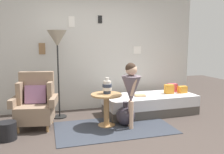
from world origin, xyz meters
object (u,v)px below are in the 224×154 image
demijohn_near (125,116)px  vase_striped (107,87)px  armchair (36,102)px  magazine_basket (7,131)px  daybed (150,104)px  book_on_daybed (140,95)px  floor_lamp (57,43)px  side_table (106,103)px  person_child (131,87)px

demijohn_near → vase_striped: bearing=162.9°
armchair → magazine_basket: size_ratio=3.46×
daybed → book_on_daybed: (-0.25, -0.04, 0.22)m
demijohn_near → floor_lamp: bearing=144.6°
daybed → magazine_basket: (-2.70, -0.65, -0.06)m
book_on_daybed → daybed: bearing=9.8°
side_table → vase_striped: size_ratio=2.03×
daybed → armchair: bearing=-176.0°
person_child → book_on_daybed: 0.86m
armchair → vase_striped: armchair is taller
daybed → demijohn_near: 0.91m
person_child → floor_lamp: bearing=140.5°
armchair → floor_lamp: 1.21m
daybed → book_on_daybed: size_ratio=8.74×
book_on_daybed → person_child: bearing=-124.2°
daybed → magazine_basket: 2.78m
vase_striped → floor_lamp: size_ratio=0.17×
side_table → person_child: 0.55m
book_on_daybed → magazine_basket: bearing=-166.2°
magazine_basket → side_table: bearing=6.2°
side_table → floor_lamp: size_ratio=0.34×
armchair → person_child: (1.59, -0.54, 0.30)m
armchair → daybed: size_ratio=0.50×
vase_striped → person_child: (0.35, -0.26, 0.03)m
vase_striped → demijohn_near: size_ratio=0.67×
demijohn_near → magazine_basket: demijohn_near is taller
armchair → book_on_daybed: armchair is taller
armchair → magazine_basket: (-0.41, -0.49, -0.30)m
vase_striped → floor_lamp: floor_lamp is taller
floor_lamp → book_on_daybed: floor_lamp is taller
magazine_basket → daybed: bearing=13.5°
vase_striped → demijohn_near: bearing=-17.1°
floor_lamp → demijohn_near: bearing=-35.4°
daybed → magazine_basket: size_ratio=6.86×
floor_lamp → magazine_basket: bearing=-132.7°
magazine_basket → book_on_daybed: bearing=13.8°
side_table → book_on_daybed: (0.83, 0.43, -0.00)m
daybed → person_child: bearing=-134.8°
armchair → magazine_basket: 0.71m
book_on_daybed → side_table: bearing=-152.6°
daybed → floor_lamp: size_ratio=1.12×
vase_striped → person_child: person_child is taller
demijohn_near → armchair: bearing=166.3°
magazine_basket → vase_striped: bearing=7.1°
floor_lamp → magazine_basket: size_ratio=6.15×
side_table → demijohn_near: (0.34, -0.07, -0.24)m
armchair → daybed: armchair is taller
armchair → book_on_daybed: size_ratio=4.41×
side_table → demijohn_near: side_table is taller
person_child → demijohn_near: 0.58m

